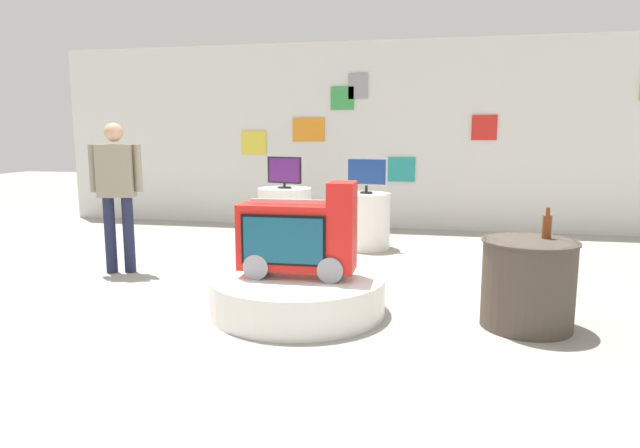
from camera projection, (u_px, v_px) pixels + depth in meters
ground_plane at (289, 303)px, 5.08m from camera, size 30.00×30.00×0.00m
back_wall_display at (358, 136)px, 9.03m from camera, size 10.29×0.13×2.97m
main_display_pedestal at (297, 294)px, 4.82m from camera, size 1.51×1.51×0.31m
novelty_firetruck_tv at (299, 239)px, 4.74m from camera, size 1.00×0.40×0.82m
display_pedestal_left_rear at (366, 221)px, 7.46m from camera, size 0.64×0.64×0.74m
tv_on_left_rear at (367, 173)px, 7.36m from camera, size 0.56×0.17×0.47m
display_pedestal_center_rear at (285, 213)px, 8.16m from camera, size 0.77×0.77×0.74m
tv_on_center_rear at (284, 172)px, 8.06m from camera, size 0.54×0.20×0.45m
side_table_round at (528, 283)px, 4.41m from camera, size 0.74×0.74×0.70m
bottle_on_side_table at (547, 226)px, 4.41m from camera, size 0.07×0.07×0.25m
shopper_browsing_near_truck at (117, 186)px, 6.06m from camera, size 0.54×0.29×1.64m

